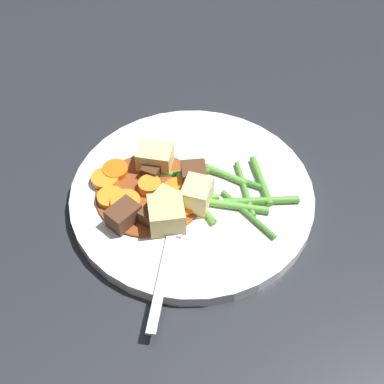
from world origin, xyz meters
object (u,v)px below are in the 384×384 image
(carrot_slice_4, at_px, (111,198))
(fork, at_px, (168,253))
(meat_chunk_3, at_px, (151,217))
(carrot_slice_1, at_px, (178,191))
(potato_chunk_0, at_px, (155,158))
(carrot_slice_0, at_px, (183,207))
(potato_chunk_3, at_px, (165,201))
(meat_chunk_1, at_px, (152,171))
(meat_chunk_0, at_px, (200,187))
(carrot_slice_6, at_px, (150,186))
(carrot_slice_3, at_px, (115,171))
(carrot_slice_2, at_px, (126,205))
(potato_chunk_1, at_px, (166,215))
(carrot_slice_5, at_px, (105,179))
(dinner_plate, at_px, (192,196))
(meat_chunk_2, at_px, (194,175))
(potato_chunk_2, at_px, (199,194))
(meat_chunk_4, at_px, (123,216))

(carrot_slice_4, distance_m, fork, 0.10)
(meat_chunk_3, xyz_separation_m, fork, (-0.01, 0.04, -0.01))
(carrot_slice_1, distance_m, potato_chunk_0, 0.05)
(carrot_slice_0, distance_m, potato_chunk_3, 0.02)
(meat_chunk_1, bearing_deg, meat_chunk_0, 138.68)
(carrot_slice_6, bearing_deg, carrot_slice_3, -49.54)
(carrot_slice_2, xyz_separation_m, meat_chunk_1, (-0.04, -0.04, 0.00))
(carrot_slice_6, bearing_deg, meat_chunk_1, -111.51)
(potato_chunk_1, distance_m, potato_chunk_3, 0.02)
(carrot_slice_6, bearing_deg, carrot_slice_0, 125.02)
(carrot_slice_5, xyz_separation_m, meat_chunk_3, (-0.04, 0.07, 0.01))
(carrot_slice_4, height_order, potato_chunk_0, potato_chunk_0)
(carrot_slice_6, relative_size, meat_chunk_3, 1.19)
(dinner_plate, bearing_deg, meat_chunk_0, 162.52)
(meat_chunk_1, bearing_deg, meat_chunk_2, 150.80)
(carrot_slice_0, bearing_deg, carrot_slice_2, -18.33)
(carrot_slice_4, bearing_deg, potato_chunk_1, 135.92)
(meat_chunk_2, bearing_deg, meat_chunk_3, 33.94)
(potato_chunk_3, height_order, meat_chunk_2, meat_chunk_2)
(carrot_slice_4, height_order, carrot_slice_6, carrot_slice_6)
(carrot_slice_0, distance_m, carrot_slice_2, 0.06)
(potato_chunk_2, bearing_deg, meat_chunk_3, 10.24)
(carrot_slice_6, xyz_separation_m, potato_chunk_0, (-0.02, -0.04, 0.01))
(carrot_slice_2, height_order, meat_chunk_4, meat_chunk_4)
(dinner_plate, distance_m, carrot_slice_4, 0.09)
(carrot_slice_3, relative_size, carrot_slice_4, 0.99)
(meat_chunk_2, bearing_deg, dinner_plate, 64.72)
(fork, bearing_deg, meat_chunk_4, -57.98)
(potato_chunk_1, bearing_deg, carrot_slice_3, -67.55)
(carrot_slice_1, bearing_deg, carrot_slice_5, -31.07)
(carrot_slice_6, relative_size, potato_chunk_1, 0.68)
(carrot_slice_5, relative_size, fork, 0.19)
(meat_chunk_0, xyz_separation_m, meat_chunk_1, (0.05, -0.04, 0.00))
(meat_chunk_0, xyz_separation_m, meat_chunk_3, (0.06, 0.03, 0.00))
(carrot_slice_1, bearing_deg, carrot_slice_6, -30.47)
(potato_chunk_1, xyz_separation_m, meat_chunk_3, (0.02, -0.01, -0.01))
(fork, bearing_deg, dinner_plate, -124.34)
(carrot_slice_5, bearing_deg, carrot_slice_2, 106.39)
(potato_chunk_3, bearing_deg, carrot_slice_0, 152.14)
(carrot_slice_0, xyz_separation_m, fork, (0.03, 0.05, -0.00))
(carrot_slice_3, height_order, carrot_slice_6, carrot_slice_6)
(meat_chunk_0, bearing_deg, potato_chunk_1, 33.46)
(potato_chunk_1, bearing_deg, meat_chunk_0, -146.54)
(carrot_slice_0, relative_size, potato_chunk_0, 0.69)
(potato_chunk_1, bearing_deg, carrot_slice_2, -41.16)
(meat_chunk_0, xyz_separation_m, meat_chunk_4, (0.09, 0.02, 0.00))
(meat_chunk_1, bearing_deg, fork, 83.41)
(meat_chunk_1, distance_m, meat_chunk_2, 0.05)
(carrot_slice_1, bearing_deg, carrot_slice_4, -10.99)
(carrot_slice_0, bearing_deg, carrot_slice_1, -93.34)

